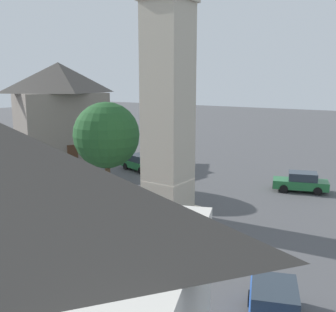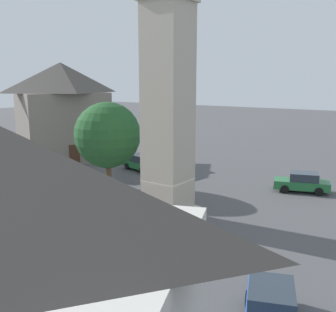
{
  "view_description": "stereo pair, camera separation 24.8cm",
  "coord_description": "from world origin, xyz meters",
  "px_view_note": "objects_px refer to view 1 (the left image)",
  "views": [
    {
      "loc": [
        -13.37,
        19.5,
        8.52
      ],
      "look_at": [
        0.0,
        0.0,
        3.96
      ],
      "focal_mm": 41.99,
      "sensor_mm": 36.0,
      "label": 1
    },
    {
      "loc": [
        -13.58,
        19.36,
        8.52
      ],
      "look_at": [
        0.0,
        0.0,
        3.96
      ],
      "focal_mm": 41.99,
      "sensor_mm": 36.0,
      "label": 2
    }
  ],
  "objects_px": {
    "car_silver_kerb": "(274,308)",
    "car_black_far": "(301,182)",
    "building_terrace_right": "(60,111)",
    "building_shop_left": "(3,292)",
    "car_blue_kerb": "(140,163)",
    "tree": "(107,135)",
    "car_red_corner": "(122,256)",
    "pedestrian": "(12,235)"
  },
  "relations": [
    {
      "from": "car_silver_kerb",
      "to": "car_black_far",
      "type": "height_order",
      "value": "same"
    },
    {
      "from": "car_black_far",
      "to": "building_terrace_right",
      "type": "xyz_separation_m",
      "value": [
        25.19,
        1.99,
        4.54
      ]
    },
    {
      "from": "car_silver_kerb",
      "to": "building_shop_left",
      "type": "xyz_separation_m",
      "value": [
        3.47,
        7.82,
        3.22
      ]
    },
    {
      "from": "building_shop_left",
      "to": "building_terrace_right",
      "type": "xyz_separation_m",
      "value": [
        25.96,
        -23.82,
        1.32
      ]
    },
    {
      "from": "car_silver_kerb",
      "to": "car_black_far",
      "type": "xyz_separation_m",
      "value": [
        4.25,
        -17.98,
        0.0
      ]
    },
    {
      "from": "car_blue_kerb",
      "to": "building_shop_left",
      "type": "distance_m",
      "value": 29.16
    },
    {
      "from": "car_silver_kerb",
      "to": "tree",
      "type": "xyz_separation_m",
      "value": [
        17.27,
        -10.16,
        3.53
      ]
    },
    {
      "from": "car_blue_kerb",
      "to": "car_red_corner",
      "type": "relative_size",
      "value": 1.05
    },
    {
      "from": "building_terrace_right",
      "to": "car_silver_kerb",
      "type": "bearing_deg",
      "value": 151.48
    },
    {
      "from": "car_silver_kerb",
      "to": "car_red_corner",
      "type": "bearing_deg",
      "value": -1.2
    },
    {
      "from": "pedestrian",
      "to": "building_shop_left",
      "type": "distance_m",
      "value": 11.61
    },
    {
      "from": "car_red_corner",
      "to": "car_black_far",
      "type": "height_order",
      "value": "same"
    },
    {
      "from": "pedestrian",
      "to": "car_silver_kerb",
      "type": "bearing_deg",
      "value": -173.15
    },
    {
      "from": "tree",
      "to": "building_shop_left",
      "type": "distance_m",
      "value": 22.67
    },
    {
      "from": "car_blue_kerb",
      "to": "pedestrian",
      "type": "xyz_separation_m",
      "value": [
        -6.35,
        18.1,
        0.25
      ]
    },
    {
      "from": "car_red_corner",
      "to": "pedestrian",
      "type": "height_order",
      "value": "pedestrian"
    },
    {
      "from": "car_blue_kerb",
      "to": "building_shop_left",
      "type": "height_order",
      "value": "building_shop_left"
    },
    {
      "from": "car_red_corner",
      "to": "car_black_far",
      "type": "relative_size",
      "value": 0.95
    },
    {
      "from": "car_blue_kerb",
      "to": "car_red_corner",
      "type": "height_order",
      "value": "same"
    },
    {
      "from": "car_blue_kerb",
      "to": "building_terrace_right",
      "type": "xyz_separation_m",
      "value": [
        10.31,
        0.58,
        4.54
      ]
    },
    {
      "from": "car_silver_kerb",
      "to": "building_terrace_right",
      "type": "height_order",
      "value": "building_terrace_right"
    },
    {
      "from": "car_red_corner",
      "to": "pedestrian",
      "type": "distance_m",
      "value": 5.97
    },
    {
      "from": "car_blue_kerb",
      "to": "building_terrace_right",
      "type": "bearing_deg",
      "value": 3.2
    },
    {
      "from": "car_red_corner",
      "to": "building_shop_left",
      "type": "bearing_deg",
      "value": 114.1
    },
    {
      "from": "car_red_corner",
      "to": "pedestrian",
      "type": "relative_size",
      "value": 2.5
    },
    {
      "from": "car_blue_kerb",
      "to": "car_silver_kerb",
      "type": "relative_size",
      "value": 0.99
    },
    {
      "from": "pedestrian",
      "to": "building_terrace_right",
      "type": "xyz_separation_m",
      "value": [
        16.67,
        -17.52,
        4.29
      ]
    },
    {
      "from": "pedestrian",
      "to": "building_shop_left",
      "type": "xyz_separation_m",
      "value": [
        -9.29,
        6.29,
        2.97
      ]
    },
    {
      "from": "building_shop_left",
      "to": "pedestrian",
      "type": "bearing_deg",
      "value": -34.09
    },
    {
      "from": "building_terrace_right",
      "to": "building_shop_left",
      "type": "bearing_deg",
      "value": 137.47
    },
    {
      "from": "pedestrian",
      "to": "tree",
      "type": "bearing_deg",
      "value": -68.94
    },
    {
      "from": "car_silver_kerb",
      "to": "car_blue_kerb",
      "type": "bearing_deg",
      "value": -40.91
    },
    {
      "from": "car_silver_kerb",
      "to": "pedestrian",
      "type": "xyz_separation_m",
      "value": [
        12.77,
        1.53,
        0.25
      ]
    },
    {
      "from": "building_terrace_right",
      "to": "car_blue_kerb",
      "type": "bearing_deg",
      "value": -176.8
    },
    {
      "from": "car_silver_kerb",
      "to": "car_red_corner",
      "type": "xyz_separation_m",
      "value": [
        7.04,
        -0.15,
        0.0
      ]
    },
    {
      "from": "car_silver_kerb",
      "to": "pedestrian",
      "type": "relative_size",
      "value": 2.64
    },
    {
      "from": "car_blue_kerb",
      "to": "pedestrian",
      "type": "distance_m",
      "value": 19.19
    },
    {
      "from": "car_red_corner",
      "to": "pedestrian",
      "type": "xyz_separation_m",
      "value": [
        5.73,
        1.68,
        0.25
      ]
    },
    {
      "from": "car_blue_kerb",
      "to": "car_silver_kerb",
      "type": "bearing_deg",
      "value": 139.09
    },
    {
      "from": "car_blue_kerb",
      "to": "tree",
      "type": "bearing_deg",
      "value": 106.09
    },
    {
      "from": "car_blue_kerb",
      "to": "tree",
      "type": "distance_m",
      "value": 7.55
    },
    {
      "from": "car_silver_kerb",
      "to": "building_terrace_right",
      "type": "xyz_separation_m",
      "value": [
        29.43,
        -15.99,
        4.54
      ]
    }
  ]
}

